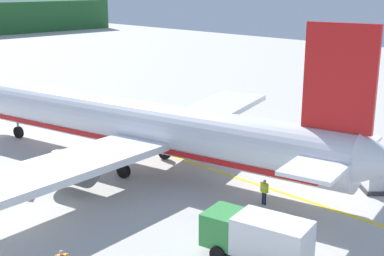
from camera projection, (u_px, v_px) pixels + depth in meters
name	position (u px, v px, depth m)	size (l,w,h in m)	color
airliner_foreground	(135.00, 125.00, 41.11)	(34.45, 41.43, 11.90)	white
service_truck_baggage	(256.00, 236.00, 27.14)	(3.33, 5.97, 2.60)	#338C3F
cargo_container_mid	(376.00, 180.00, 36.51)	(2.31, 2.31, 1.93)	#333338
crew_marshaller	(25.00, 178.00, 36.59)	(0.59, 0.38, 1.69)	#191E33
crew_supervisor	(264.00, 190.00, 34.39)	(0.26, 0.63, 1.72)	#191E33
apron_guide_line	(208.00, 168.00, 41.46)	(0.30, 60.00, 0.01)	yellow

